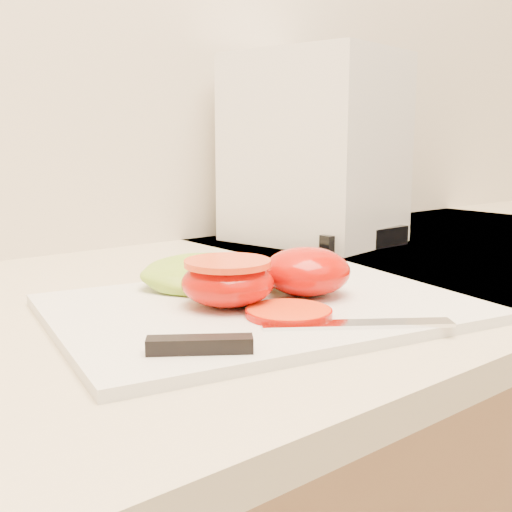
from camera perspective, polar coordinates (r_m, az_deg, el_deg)
stove at (r=1.28m, az=18.27°, el=-19.96°), size 0.76×0.66×0.93m
cutting_board at (r=0.63m, az=0.58°, el=-4.62°), size 0.44×0.36×0.01m
tomato_half_dome at (r=0.65m, az=4.52°, el=-1.36°), size 0.09×0.09×0.05m
tomato_half_cut at (r=0.61m, az=-2.54°, el=-2.21°), size 0.09×0.09×0.04m
tomato_slice_0 at (r=0.58m, az=2.93°, el=-5.03°), size 0.08×0.08×0.01m
lettuce_leaf_0 at (r=0.69m, az=-3.92°, el=-1.64°), size 0.18×0.17×0.03m
lettuce_leaf_1 at (r=0.71m, az=-0.47°, el=-1.39°), size 0.13×0.12×0.02m
knife at (r=0.51m, az=0.97°, el=-7.12°), size 0.25×0.11×0.01m
appliance at (r=1.05m, az=5.18°, el=9.47°), size 0.24×0.28×0.30m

